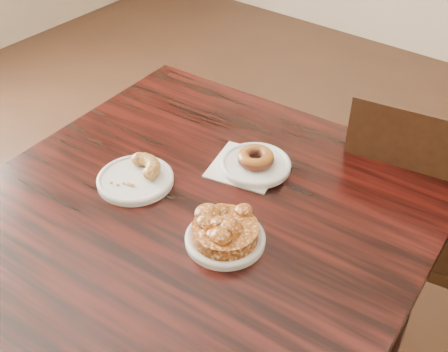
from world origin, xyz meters
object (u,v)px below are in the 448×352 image
Objects in this scene: cafe_table at (202,318)px; glazed_donut at (256,158)px; cruller_fragment at (134,172)px; chair_far at (425,219)px; apple_fritter at (225,229)px.

cafe_table is 0.45m from glazed_donut.
cafe_table is 0.44m from cruller_fragment.
glazed_donut is at bearing 80.86° from cafe_table.
chair_far is (0.32, 0.61, 0.08)m from cafe_table.
apple_fritter is at bearing -4.96° from cruller_fragment.
glazed_donut reaches higher than cafe_table.
apple_fritter is (0.09, -0.23, 0.00)m from glazed_donut.
cafe_table is 0.42m from apple_fritter.
apple_fritter reaches higher than glazed_donut.
glazed_donut is 0.27m from cruller_fragment.
apple_fritter reaches higher than cruller_fragment.
chair_far is 7.94× the size of cruller_fragment.
chair_far is at bearing 58.73° from cafe_table.
cruller_fragment is at bearing -176.86° from cafe_table.
cruller_fragment is (-0.49, -0.63, 0.33)m from chair_far.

